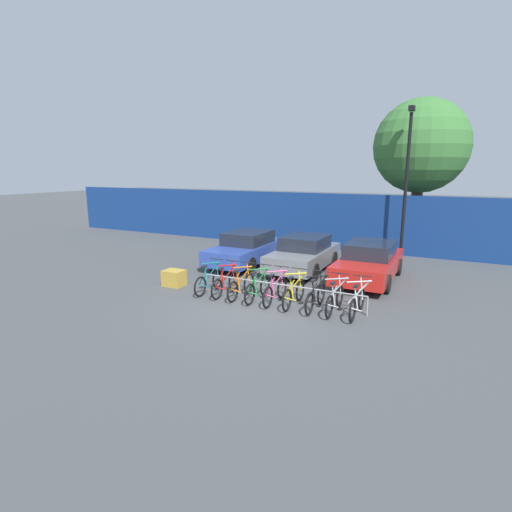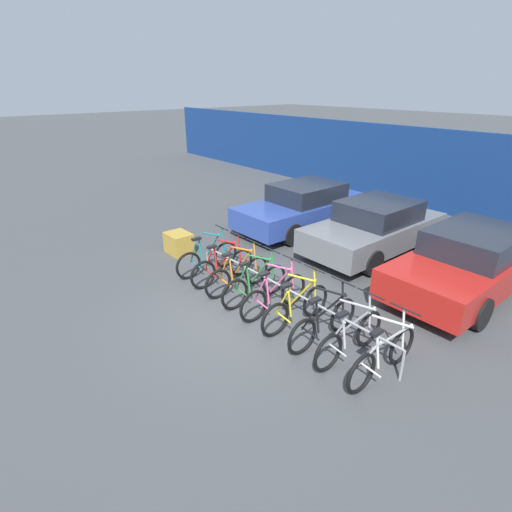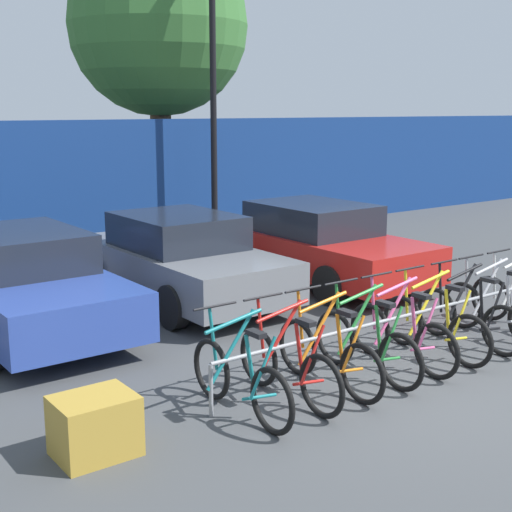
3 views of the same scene
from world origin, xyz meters
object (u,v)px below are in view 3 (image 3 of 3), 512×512
(bicycle_silver, at_px, (495,310))
(cargo_crate, at_px, (95,426))
(car_grey, at_px, (180,259))
(car_red, at_px, (315,243))
(car_blue, at_px, (22,282))
(lamp_post, at_px, (213,81))
(bicycle_green, at_px, (366,345))
(bicycle_red, at_px, (288,366))
(bicycle_pink, at_px, (402,336))
(bicycle_orange, at_px, (328,356))
(bicycle_black, at_px, (469,317))
(bike_rack, at_px, (396,322))
(tree_behind_hoarding, at_px, (158,26))
(bicycle_teal, at_px, (240,380))
(bicycle_yellow, at_px, (435,327))

(bicycle_silver, bearing_deg, cargo_crate, -177.80)
(car_grey, xyz_separation_m, car_red, (2.60, -0.28, 0.00))
(car_blue, xyz_separation_m, lamp_post, (5.72, 3.88, 2.94))
(car_red, bearing_deg, bicycle_green, -123.90)
(bicycle_red, height_order, lamp_post, lamp_post)
(bicycle_green, distance_m, bicycle_pink, 0.59)
(bicycle_silver, bearing_deg, bicycle_pink, -176.99)
(bicycle_red, xyz_separation_m, bicycle_pink, (1.74, 0.00, 0.00))
(bicycle_orange, height_order, cargo_crate, bicycle_orange)
(bicycle_orange, xyz_separation_m, bicycle_black, (2.45, 0.00, 0.00))
(bicycle_red, bearing_deg, bicycle_pink, -3.66)
(bike_rack, xyz_separation_m, bicycle_orange, (-1.23, -0.15, -0.13))
(bike_rack, bearing_deg, lamp_post, 72.21)
(bicycle_black, relative_size, tree_behind_hoarding, 0.23)
(car_blue, bearing_deg, bicycle_teal, -79.04)
(bicycle_pink, relative_size, bicycle_black, 1.00)
(bicycle_red, xyz_separation_m, car_red, (3.74, 3.85, 0.31))
(bicycle_red, relative_size, bicycle_orange, 1.00)
(car_red, relative_size, lamp_post, 0.69)
(bicycle_teal, xyz_separation_m, cargo_crate, (-1.52, 0.08, -0.10))
(bicycle_red, relative_size, bicycle_black, 1.00)
(bicycle_red, height_order, bicycle_silver, same)
(bicycle_green, distance_m, bicycle_black, 1.87)
(car_grey, height_order, car_red, same)
(bicycle_black, height_order, tree_behind_hoarding, tree_behind_hoarding)
(bicycle_green, bearing_deg, bike_rack, 16.95)
(car_grey, bearing_deg, bicycle_red, -105.32)
(bicycle_pink, bearing_deg, bicycle_teal, 177.15)
(lamp_post, bearing_deg, bicycle_pink, -107.82)
(bicycle_pink, distance_m, car_grey, 4.19)
(car_blue, bearing_deg, bike_rack, -50.90)
(bicycle_teal, height_order, car_grey, car_grey)
(bicycle_red, distance_m, cargo_crate, 2.15)
(car_blue, distance_m, tree_behind_hoarding, 9.93)
(tree_behind_hoarding, bearing_deg, bicycle_black, -97.98)
(bicycle_pink, xyz_separation_m, tree_behind_hoarding, (2.78, 10.77, 4.65))
(bicycle_yellow, xyz_separation_m, car_blue, (-3.76, 4.10, 0.31))
(bicycle_black, relative_size, lamp_post, 0.26)
(car_red, bearing_deg, car_blue, 177.25)
(bicycle_green, bearing_deg, lamp_post, 72.36)
(bicycle_silver, relative_size, lamp_post, 0.26)
(bicycle_orange, relative_size, cargo_crate, 2.44)
(bicycle_green, distance_m, car_grey, 4.14)
(bicycle_pink, xyz_separation_m, bicycle_black, (1.27, 0.00, 0.00))
(bike_rack, distance_m, lamp_post, 8.79)
(bicycle_silver, relative_size, cargo_crate, 2.44)
(bike_rack, relative_size, bicycle_orange, 3.14)
(car_grey, bearing_deg, lamp_post, 50.47)
(car_blue, relative_size, car_grey, 1.07)
(bicycle_teal, height_order, cargo_crate, bicycle_teal)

